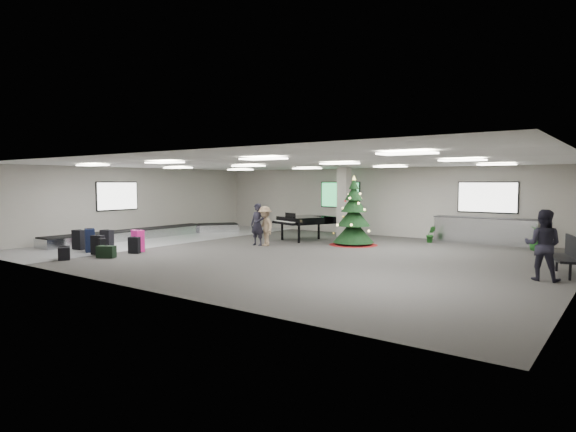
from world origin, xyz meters
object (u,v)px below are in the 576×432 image
Objects in this scene: bench at (569,254)px; potted_plant_right at (536,238)px; christmas_tree at (354,221)px; baggage_carousel at (150,233)px; traveler_b at (265,226)px; grand_piano at (304,220)px; potted_plant_left at (431,234)px; pink_suitcase at (138,241)px; traveler_bench at (543,245)px; traveler_a at (258,224)px; service_counter at (484,230)px.

bench is 5.16m from potted_plant_right.
christmas_tree is 1.57× the size of bench.
baggage_carousel is 6.17× the size of traveler_b.
potted_plant_left is (4.75, 2.49, -0.52)m from grand_piano.
bench reaches higher than pink_suitcase.
traveler_b is 0.86× the size of traveler_bench.
christmas_tree is 6.75m from potted_plant_right.
bench is at bearing -115.13° from traveler_bench.
grand_piano is (-2.50, 0.09, -0.09)m from christmas_tree.
potted_plant_right is (-1.55, 4.92, -0.15)m from bench.
christmas_tree is 2.50m from grand_piano.
traveler_a is at bearing -141.39° from christmas_tree.
traveler_b is at bearing -74.04° from grand_piano.
potted_plant_right is at bearing 0.30° from potted_plant_left.
grand_piano is at bearing -163.91° from potted_plant_right.
traveler_b reaches higher than service_counter.
traveler_b is (-6.84, -5.85, 0.24)m from service_counter.
pink_suitcase reaches higher than potted_plant_left.
grand_piano is 1.53× the size of traveler_a.
potted_plant_left is at bearing 39.94° from traveler_a.
grand_piano reaches higher than baggage_carousel.
bench is 7.38m from potted_plant_left.
christmas_tree reaches higher than potted_plant_left.
bench reaches higher than potted_plant_right.
bench is at bearing -72.46° from potted_plant_right.
baggage_carousel is at bearing -152.11° from potted_plant_left.
service_counter is 9.00m from traveler_b.
pink_suitcase is (-9.59, -9.81, -0.16)m from service_counter.
christmas_tree is 1.09× the size of grand_piano.
pink_suitcase is 8.33m from christmas_tree.
grand_piano is at bearing 146.93° from bench.
potted_plant_left is at bearing 48.86° from christmas_tree.
traveler_bench is 2.59× the size of potted_plant_left.
bench is at bearing -16.63° from christmas_tree.
traveler_b reaches higher than potted_plant_right.
christmas_tree reaches higher than traveler_bench.
potted_plant_left is 0.78× the size of potted_plant_right.
traveler_a is (-10.78, -0.09, 0.24)m from bench.
grand_piano reaches higher than bench.
pink_suitcase is 4.60m from traveler_a.
traveler_a is at bearing -81.21° from grand_piano.
baggage_carousel is 14.50m from service_counter.
pink_suitcase is 11.73m from potted_plant_left.
traveler_bench reaches higher than service_counter.
baggage_carousel is 13.76× the size of potted_plant_left.
traveler_bench is at bearing -0.57° from baggage_carousel.
bench is 1.13× the size of traveler_b.
pink_suitcase is (3.25, -3.07, 0.18)m from baggage_carousel.
traveler_a reaches higher than service_counter.
pink_suitcase is 1.14× the size of potted_plant_left.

